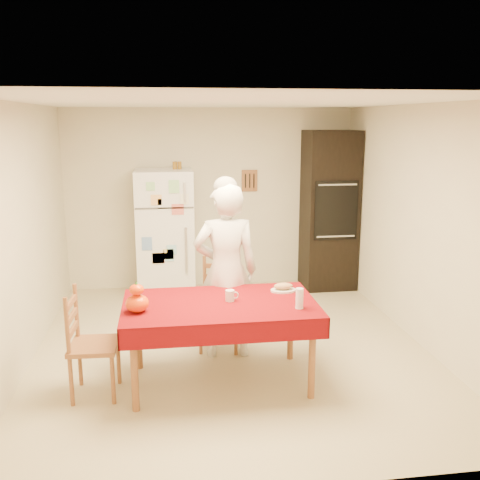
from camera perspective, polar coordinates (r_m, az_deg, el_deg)
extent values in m
plane|color=#C5B58E|center=(5.73, -0.97, -11.36)|extent=(4.50, 4.50, 0.00)
cube|color=beige|center=(7.55, -3.14, 4.40)|extent=(4.00, 0.02, 2.50)
cube|color=beige|center=(3.20, 4.00, -7.14)|extent=(4.00, 0.02, 2.50)
cube|color=beige|center=(5.48, -22.27, 0.30)|extent=(0.02, 4.50, 2.50)
cube|color=beige|center=(5.93, 18.55, 1.48)|extent=(0.02, 4.50, 2.50)
cube|color=white|center=(5.24, -1.08, 14.50)|extent=(4.00, 4.50, 0.02)
cube|color=brown|center=(7.57, 1.02, 6.35)|extent=(0.22, 0.02, 0.30)
cube|color=white|center=(7.23, -7.98, 0.70)|extent=(0.75, 0.70, 1.70)
cube|color=silver|center=(6.77, -5.89, 5.10)|extent=(0.03, 0.03, 0.25)
cube|color=silver|center=(6.90, -5.75, -1.08)|extent=(0.03, 0.03, 0.60)
cube|color=black|center=(7.58, 9.48, 3.13)|extent=(0.70, 0.60, 2.20)
cube|color=black|center=(7.28, 10.23, 3.11)|extent=(0.59, 0.02, 0.80)
cylinder|color=brown|center=(4.53, -11.20, -13.51)|extent=(0.06, 0.06, 0.71)
cylinder|color=brown|center=(5.24, -10.78, -9.76)|extent=(0.06, 0.06, 0.71)
cylinder|color=brown|center=(4.67, 7.69, -12.50)|extent=(0.06, 0.06, 0.71)
cylinder|color=brown|center=(5.36, 5.42, -9.03)|extent=(0.06, 0.06, 0.71)
cube|color=brown|center=(4.75, -2.15, -7.05)|extent=(1.60, 0.90, 0.04)
cube|color=#5B050A|center=(4.74, -2.16, -6.76)|extent=(1.70, 1.00, 0.01)
cylinder|color=brown|center=(5.51, -4.23, -9.96)|extent=(0.04, 0.04, 0.43)
cylinder|color=brown|center=(5.82, -3.73, -8.68)|extent=(0.04, 0.04, 0.43)
cylinder|color=brown|center=(5.47, -0.44, -10.10)|extent=(0.04, 0.04, 0.43)
cylinder|color=brown|center=(5.79, -0.16, -8.80)|extent=(0.04, 0.04, 0.43)
cube|color=brown|center=(5.56, -2.16, -7.13)|extent=(0.50, 0.48, 0.04)
cube|color=brown|center=(5.64, -1.99, -4.16)|extent=(0.36, 0.11, 0.50)
cylinder|color=brown|center=(4.73, -13.41, -14.33)|extent=(0.04, 0.04, 0.43)
cylinder|color=brown|center=(4.79, -17.56, -14.22)|extent=(0.04, 0.04, 0.43)
cylinder|color=brown|center=(5.05, -12.83, -12.48)|extent=(0.04, 0.04, 0.43)
cylinder|color=brown|center=(5.10, -16.70, -12.42)|extent=(0.04, 0.04, 0.43)
cube|color=brown|center=(4.82, -15.29, -10.82)|extent=(0.42, 0.44, 0.04)
cube|color=brown|center=(4.76, -17.50, -8.02)|extent=(0.05, 0.36, 0.50)
imported|color=silver|center=(5.27, -1.50, -3.36)|extent=(0.64, 0.42, 1.75)
cylinder|color=silver|center=(4.76, -1.08, -5.95)|extent=(0.08, 0.08, 0.10)
ellipsoid|color=#D43B04|center=(4.58, -10.91, -6.65)|extent=(0.20, 0.20, 0.15)
ellipsoid|color=#E04905|center=(4.54, -10.98, -5.21)|extent=(0.12, 0.12, 0.09)
cylinder|color=white|center=(4.60, 6.37, -6.21)|extent=(0.07, 0.07, 0.18)
cylinder|color=silver|center=(5.06, 4.64, -5.37)|extent=(0.24, 0.24, 0.02)
ellipsoid|color=#9F7F4E|center=(5.04, 4.64, -4.93)|extent=(0.18, 0.10, 0.06)
cylinder|color=#96631B|center=(7.15, -7.00, 7.90)|extent=(0.05, 0.05, 0.10)
cylinder|color=brown|center=(7.15, -6.90, 7.90)|extent=(0.05, 0.05, 0.10)
cylinder|color=#8D5F19|center=(7.15, -6.46, 7.91)|extent=(0.05, 0.05, 0.10)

